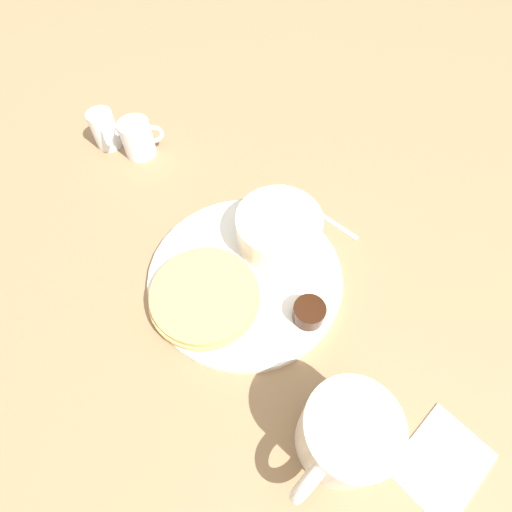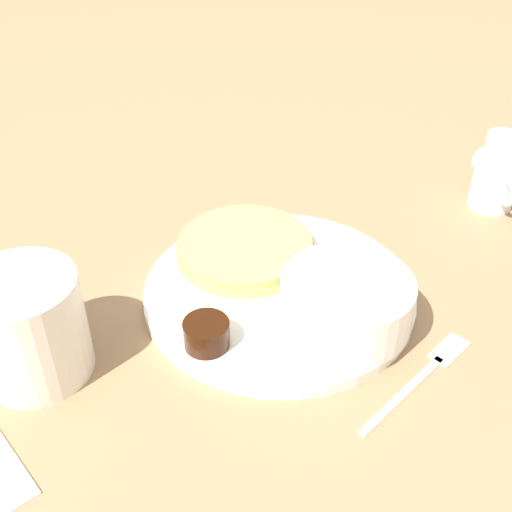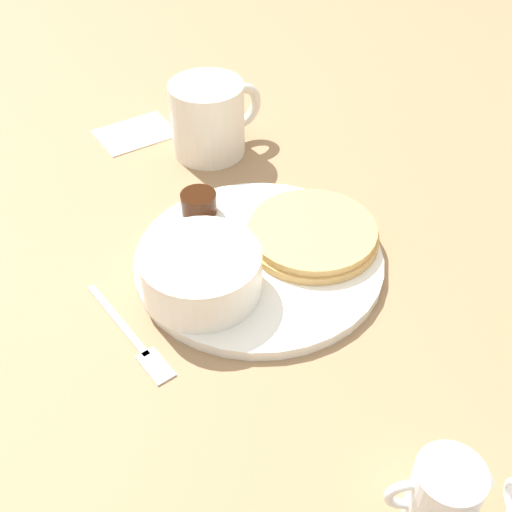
{
  "view_description": "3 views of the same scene",
  "coord_description": "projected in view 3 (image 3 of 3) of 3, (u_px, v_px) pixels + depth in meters",
  "views": [
    {
      "loc": [
        0.21,
        0.18,
        0.49
      ],
      "look_at": [
        -0.01,
        0.01,
        0.05
      ],
      "focal_mm": 28.0,
      "sensor_mm": 36.0,
      "label": 1
    },
    {
      "loc": [
        -0.3,
        0.39,
        0.42
      ],
      "look_at": [
        0.02,
        0.01,
        0.05
      ],
      "focal_mm": 45.0,
      "sensor_mm": 36.0,
      "label": 2
    },
    {
      "loc": [
        -0.34,
        -0.38,
        0.47
      ],
      "look_at": [
        -0.01,
        -0.01,
        0.02
      ],
      "focal_mm": 45.0,
      "sensor_mm": 36.0,
      "label": 3
    }
  ],
  "objects": [
    {
      "name": "ground_plane",
      "position": [
        259.0,
        264.0,
        0.7
      ],
      "size": [
        4.0,
        4.0,
        0.0
      ],
      "primitive_type": "plane",
      "color": "#93704C"
    },
    {
      "name": "plate",
      "position": [
        259.0,
        260.0,
        0.69
      ],
      "size": [
        0.27,
        0.27,
        0.01
      ],
      "color": "white",
      "rests_on": "ground_plane"
    },
    {
      "name": "pancake_stack",
      "position": [
        312.0,
        234.0,
        0.7
      ],
      "size": [
        0.15,
        0.15,
        0.02
      ],
      "color": "tan",
      "rests_on": "plate"
    },
    {
      "name": "bowl",
      "position": [
        202.0,
        271.0,
        0.63
      ],
      "size": [
        0.12,
        0.12,
        0.05
      ],
      "color": "white",
      "rests_on": "plate"
    },
    {
      "name": "syrup_cup",
      "position": [
        198.0,
        203.0,
        0.74
      ],
      "size": [
        0.04,
        0.04,
        0.02
      ],
      "color": "black",
      "rests_on": "plate"
    },
    {
      "name": "butter_ramekin",
      "position": [
        172.0,
        284.0,
        0.64
      ],
      "size": [
        0.04,
        0.04,
        0.04
      ],
      "color": "white",
      "rests_on": "plate"
    },
    {
      "name": "coffee_mug",
      "position": [
        210.0,
        118.0,
        0.83
      ],
      "size": [
        0.13,
        0.1,
        0.1
      ],
      "color": "silver",
      "rests_on": "ground_plane"
    },
    {
      "name": "creamer_pitcher_near",
      "position": [
        443.0,
        494.0,
        0.47
      ],
      "size": [
        0.06,
        0.06,
        0.06
      ],
      "color": "white",
      "rests_on": "ground_plane"
    },
    {
      "name": "fork",
      "position": [
        136.0,
        341.0,
        0.61
      ],
      "size": [
        0.03,
        0.15,
        0.0
      ],
      "color": "silver",
      "rests_on": "ground_plane"
    },
    {
      "name": "napkin",
      "position": [
        135.0,
        133.0,
        0.89
      ],
      "size": [
        0.11,
        0.09,
        0.0
      ],
      "color": "white",
      "rests_on": "ground_plane"
    }
  ]
}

